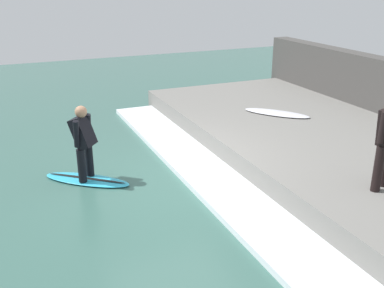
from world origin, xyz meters
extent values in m
plane|color=#386056|center=(0.00, 0.00, 0.00)|extent=(28.00, 28.00, 0.00)
cube|color=slate|center=(3.43, 0.00, 0.25)|extent=(4.40, 10.17, 0.49)
cube|color=silver|center=(0.70, 0.00, 0.06)|extent=(1.04, 9.66, 0.11)
ellipsoid|color=#2DADD1|center=(-1.46, 0.67, 0.03)|extent=(1.65, 1.49, 0.06)
ellipsoid|color=black|center=(-1.46, 0.67, 0.06)|extent=(1.28, 1.09, 0.01)
cylinder|color=black|center=(-1.37, 0.77, 0.38)|extent=(0.15, 0.15, 0.64)
cylinder|color=black|center=(-1.55, 0.56, 0.38)|extent=(0.15, 0.15, 0.64)
cube|color=black|center=(-1.46, 0.67, 0.98)|extent=(0.54, 0.53, 0.61)
sphere|color=#A87A5B|center=(-1.46, 0.67, 1.37)|extent=(0.22, 0.22, 0.22)
cylinder|color=black|center=(-1.32, 0.83, 1.02)|extent=(0.11, 0.18, 0.51)
cylinder|color=black|center=(-1.59, 0.50, 1.02)|extent=(0.11, 0.18, 0.51)
cylinder|color=black|center=(2.43, -2.54, 0.87)|extent=(0.14, 0.14, 0.75)
cylinder|color=black|center=(2.37, -2.56, 1.55)|extent=(0.10, 0.11, 0.48)
ellipsoid|color=silver|center=(3.34, 1.57, 0.52)|extent=(1.40, 1.55, 0.06)
camera|label=1|loc=(-2.70, -7.19, 3.65)|focal=42.00mm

